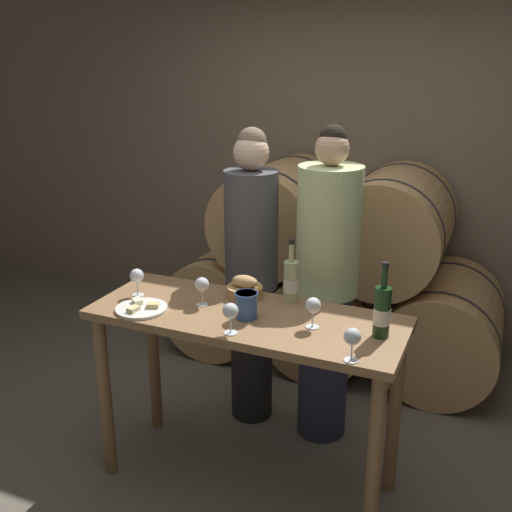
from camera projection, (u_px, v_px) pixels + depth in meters
name	position (u px, v px, depth m)	size (l,w,h in m)	color
ground_plane	(247.00, 479.00, 3.09)	(10.00, 10.00, 0.00)	#665E51
stone_wall_back	(360.00, 124.00, 4.33)	(10.00, 0.12, 3.20)	#7F705B
barrel_stack	(332.00, 275.00, 4.15)	(2.28, 0.91, 1.39)	tan
tasting_table	(247.00, 345.00, 2.84)	(1.48, 0.57, 0.93)	olive
person_left	(251.00, 276.00, 3.38)	(0.30, 0.30, 1.72)	#232326
person_right	(327.00, 287.00, 3.21)	(0.34, 0.34, 1.75)	#2D334C
wine_bottle_red	(382.00, 311.00, 2.53)	(0.07, 0.07, 0.34)	#193819
wine_bottle_white	(291.00, 281.00, 2.90)	(0.07, 0.07, 0.32)	#ADBC7F
blue_crock	(246.00, 304.00, 2.73)	(0.11, 0.11, 0.12)	#335693
bread_basket	(245.00, 289.00, 2.97)	(0.18, 0.18, 0.11)	#A87F4C
cheese_plate	(141.00, 308.00, 2.83)	(0.25, 0.25, 0.04)	white
wine_glass_far_left	(137.00, 277.00, 2.97)	(0.07, 0.07, 0.14)	white
wine_glass_left	(202.00, 285.00, 2.86)	(0.07, 0.07, 0.14)	white
wine_glass_center	(230.00, 312.00, 2.56)	(0.07, 0.07, 0.14)	white
wine_glass_right	(313.00, 306.00, 2.62)	(0.07, 0.07, 0.14)	white
wine_glass_far_right	(352.00, 338.00, 2.33)	(0.07, 0.07, 0.14)	white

